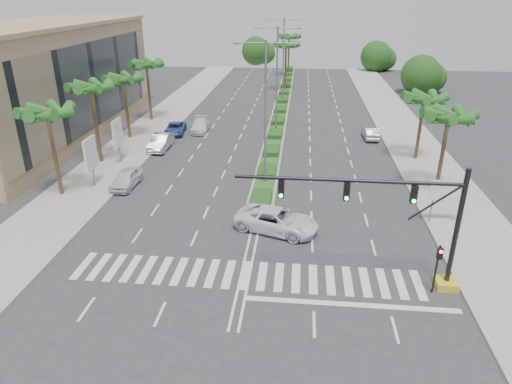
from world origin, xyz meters
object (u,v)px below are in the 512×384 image
car_parked_b (161,142)px  car_crossing (277,220)px  car_parked_a (126,178)px  car_parked_c (175,128)px  car_parked_d (200,125)px  car_right (370,133)px

car_parked_b → car_crossing: size_ratio=0.83×
car_parked_a → car_parked_c: size_ratio=0.95×
car_parked_d → car_crossing: car_crossing is taller
car_parked_a → car_right: size_ratio=1.06×
car_parked_b → car_parked_a: bearing=-90.0°
car_crossing → car_right: size_ratio=1.42×
car_parked_c → car_right: car_right is taller
car_crossing → car_parked_b: bearing=56.9°
car_parked_c → car_right: (22.64, 0.33, 0.04)m
car_parked_a → car_parked_d: bearing=82.7°
car_parked_a → car_parked_b: 10.26m
car_right → car_parked_c: bearing=-1.9°
car_parked_d → car_crossing: 26.33m
car_parked_c → car_parked_d: car_parked_d is taller
car_parked_b → car_crossing: car_crossing is taller
car_parked_d → car_right: bearing=-8.8°
car_parked_c → car_parked_a: bearing=-96.2°
car_parked_b → car_crossing: 21.50m
car_parked_b → car_parked_d: (2.68, 7.20, -0.10)m
car_parked_b → car_parked_d: car_parked_b is taller
car_parked_b → car_right: size_ratio=1.18×
car_parked_d → car_crossing: size_ratio=0.83×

